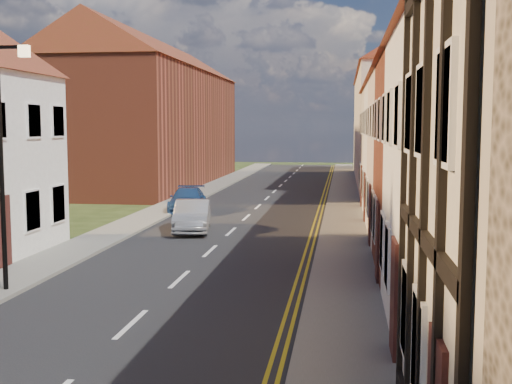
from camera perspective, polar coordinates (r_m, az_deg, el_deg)
name	(u,v)px	position (r m, az deg, el deg)	size (l,w,h in m)	color
road	(231,232)	(25.31, -2.24, -3.55)	(7.00, 90.00, 0.02)	black
pavement_left	(124,228)	(26.42, -11.69, -3.17)	(1.80, 90.00, 0.12)	gray
pavement_right	(344,233)	(24.92, 7.79, -3.63)	(1.80, 90.00, 0.12)	gray
cottage_r_pink	(486,117)	(24.00, 19.79, 6.30)	(8.30, 6.00, 9.00)	beige
cottage_r_white_far	(459,119)	(29.31, 17.60, 6.23)	(8.30, 5.20, 9.00)	silver
cottage_r_cream_far	(441,120)	(34.64, 16.08, 6.16)	(8.30, 6.00, 9.00)	#B9AB9C
block_right_far	(411,111)	(49.85, 13.58, 7.00)	(8.30, 24.20, 10.50)	#B9AB9C
block_left_far	(151,110)	(46.65, -9.31, 7.17)	(8.30, 24.20, 10.50)	brown
lamppost	(4,151)	(16.73, -21.50, 3.39)	(0.88, 0.15, 6.00)	black
car_mid	(192,216)	(25.46, -5.68, -2.13)	(1.31, 3.76, 1.24)	gray
car_far	(187,200)	(31.58, -6.11, -0.68)	(1.61, 3.96, 1.15)	navy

